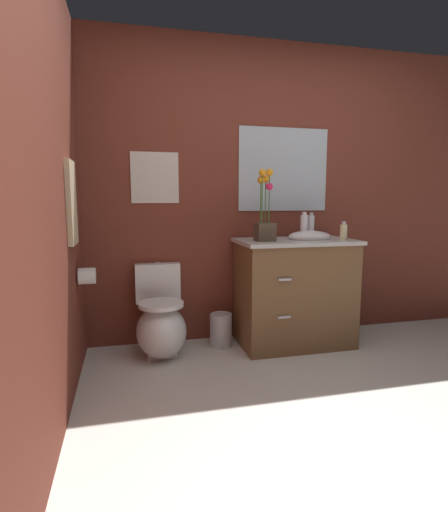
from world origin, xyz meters
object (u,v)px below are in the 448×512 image
hand_wash_bottle (311,226)px  hanging_towel (72,203)px  flower_vase (265,219)px  wall_poster (155,178)px  soap_bottle (304,227)px  toilet (161,324)px  wall_mirror (283,170)px  vanity_cabinet (295,291)px  toilet_paper_roll (87,276)px  lotion_bottle (344,232)px  trash_bin (221,330)px

hand_wash_bottle → hanging_towel: bearing=-167.2°
flower_vase → wall_poster: 0.94m
soap_bottle → hanging_towel: (-1.72, -0.33, 0.20)m
toilet → soap_bottle: size_ratio=3.12×
wall_mirror → vanity_cabinet: bearing=-89.5°
toilet_paper_roll → lotion_bottle: bearing=0.6°
vanity_cabinet → lotion_bottle: (0.34, -0.15, 0.49)m
toilet → trash_bin: size_ratio=2.54×
soap_bottle → trash_bin: bearing=171.9°
trash_bin → wall_mirror: size_ratio=0.34×
lotion_bottle → wall_mirror: 0.75m
wall_mirror → toilet_paper_roll: wall_mirror is taller
wall_mirror → flower_vase: bearing=-129.2°
hand_wash_bottle → wall_mirror: (-0.17, 0.21, 0.48)m
wall_poster → wall_mirror: size_ratio=0.50×
lotion_bottle → wall_poster: size_ratio=0.37×
toilet → trash_bin: toilet is taller
soap_bottle → wall_mirror: 0.56m
wall_poster → hanging_towel: size_ratio=0.77×
toilet → wall_poster: wall_poster is taller
trash_bin → toilet_paper_roll: toilet_paper_roll is taller
soap_bottle → hanging_towel: bearing=-169.2°
vanity_cabinet → wall_poster: (-1.10, 0.29, 0.92)m
toilet → hand_wash_bottle: bearing=2.6°
soap_bottle → hanging_towel: size_ratio=0.43×
lotion_bottle → soap_bottle: bearing=151.7°
hand_wash_bottle → hanging_towel: hanging_towel is taller
toilet → hand_wash_bottle: (1.27, 0.06, 0.73)m
flower_vase → wall_poster: wall_poster is taller
trash_bin → hanging_towel: hanging_towel is taller
flower_vase → hanging_towel: size_ratio=1.06×
lotion_bottle → trash_bin: bearing=165.6°
soap_bottle → wall_poster: (-1.16, 0.30, 0.39)m
toilet → soap_bottle: bearing=-1.5°
soap_bottle → toilet_paper_roll: bearing=-174.3°
flower_vase → trash_bin: 0.98m
vanity_cabinet → soap_bottle: soap_bottle is taller
trash_bin → flower_vase: bearing=-25.1°
soap_bottle → trash_bin: (-0.67, 0.10, -0.84)m
hand_wash_bottle → vanity_cabinet: bearing=-153.8°
toilet → hand_wash_bottle: size_ratio=3.23×
lotion_bottle → wall_poster: wall_poster is taller
trash_bin → hanging_towel: bearing=-158.1°
flower_vase → hanging_towel: bearing=-168.7°
flower_vase → lotion_bottle: bearing=-8.5°
lotion_bottle → wall_mirror: (-0.34, 0.44, 0.51)m
trash_bin → soap_bottle: bearing=-8.1°
soap_bottle → hand_wash_bottle: soap_bottle is taller
wall_mirror → toilet: bearing=-166.3°
soap_bottle → lotion_bottle: 0.31m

